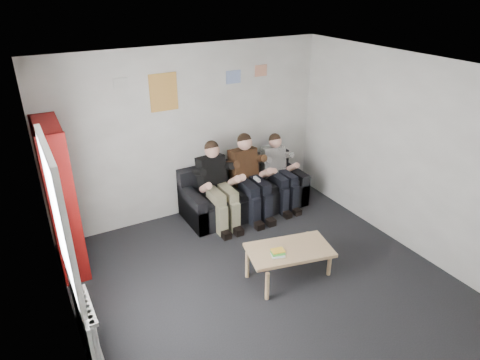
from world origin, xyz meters
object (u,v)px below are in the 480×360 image
(sofa, at_px, (244,193))
(coffee_table, at_px, (289,252))
(person_middle, at_px, (250,178))
(person_left, at_px, (218,186))
(bookshelf, at_px, (61,199))
(person_right, at_px, (279,172))

(sofa, xyz_separation_m, coffee_table, (-0.38, -1.85, 0.09))
(person_middle, bearing_deg, person_left, 178.46)
(sofa, bearing_deg, person_left, -161.14)
(bookshelf, distance_m, person_left, 2.26)
(sofa, relative_size, person_middle, 1.53)
(coffee_table, bearing_deg, person_middle, 77.09)
(coffee_table, distance_m, person_left, 1.69)
(bookshelf, height_order, person_right, bookshelf)
(bookshelf, height_order, person_left, bookshelf)
(person_left, height_order, person_right, person_left)
(person_left, relative_size, person_right, 1.06)
(sofa, relative_size, person_right, 1.65)
(sofa, xyz_separation_m, person_right, (0.57, -0.19, 0.33))
(sofa, relative_size, coffee_table, 1.92)
(coffee_table, relative_size, person_left, 0.81)
(person_left, relative_size, person_middle, 0.99)
(person_left, bearing_deg, bookshelf, 175.64)
(bookshelf, bearing_deg, person_right, 1.86)
(sofa, bearing_deg, bookshelf, -175.62)
(person_left, xyz_separation_m, person_right, (1.15, 0.00, -0.03))
(coffee_table, bearing_deg, person_right, 60.17)
(sofa, xyz_separation_m, person_middle, (0.00, -0.20, 0.37))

